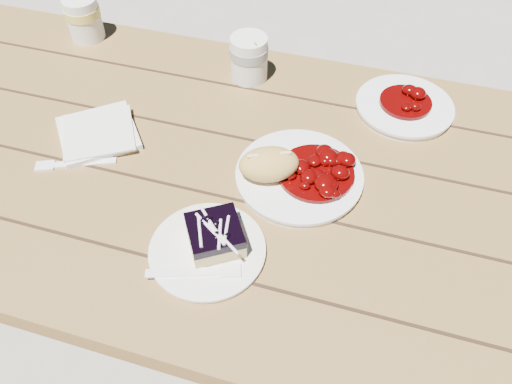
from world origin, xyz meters
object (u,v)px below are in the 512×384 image
(main_plate, at_px, (299,176))
(second_plate, at_px, (404,107))
(picnic_table, at_px, (201,208))
(blueberry_cake, at_px, (215,235))
(second_cup, at_px, (84,19))
(coffee_cup, at_px, (249,58))
(bread_roll, at_px, (269,164))
(dessert_plate, at_px, (207,251))

(main_plate, xyz_separation_m, second_plate, (0.17, 0.26, 0.00))
(picnic_table, height_order, blueberry_cake, blueberry_cake)
(second_plate, bearing_deg, picnic_table, -145.54)
(picnic_table, bearing_deg, main_plate, 0.94)
(second_cup, bearing_deg, second_plate, -4.31)
(coffee_cup, bearing_deg, second_plate, -2.56)
(blueberry_cake, bearing_deg, picnic_table, 88.78)
(picnic_table, relative_size, bread_roll, 17.74)
(picnic_table, bearing_deg, bread_roll, -5.91)
(main_plate, distance_m, blueberry_cake, 0.22)
(main_plate, bearing_deg, second_plate, 56.66)
(bread_roll, relative_size, dessert_plate, 0.59)
(dessert_plate, distance_m, second_plate, 0.55)
(main_plate, xyz_separation_m, bread_roll, (-0.05, -0.02, 0.04))
(dessert_plate, xyz_separation_m, second_plate, (0.28, 0.47, 0.00))
(picnic_table, xyz_separation_m, blueberry_cake, (0.11, -0.19, 0.20))
(picnic_table, height_order, coffee_cup, coffee_cup)
(dessert_plate, relative_size, second_plate, 0.94)
(picnic_table, bearing_deg, dessert_plate, -62.96)
(bread_roll, bearing_deg, coffee_cup, 113.44)
(coffee_cup, relative_size, second_plate, 0.51)
(picnic_table, bearing_deg, second_plate, 34.46)
(dessert_plate, distance_m, second_cup, 0.74)
(blueberry_cake, bearing_deg, second_plate, 26.64)
(main_plate, distance_m, dessert_plate, 0.23)
(picnic_table, relative_size, main_plate, 8.45)
(coffee_cup, bearing_deg, picnic_table, -96.13)
(blueberry_cake, height_order, second_cup, second_cup)
(dessert_plate, xyz_separation_m, second_cup, (-0.51, 0.53, 0.05))
(picnic_table, bearing_deg, blueberry_cake, -58.86)
(coffee_cup, bearing_deg, second_cup, 174.29)
(second_plate, height_order, second_cup, second_cup)
(bread_roll, relative_size, blueberry_cake, 0.95)
(main_plate, height_order, dessert_plate, main_plate)
(dessert_plate, bearing_deg, blueberry_cake, 56.31)
(bread_roll, bearing_deg, picnic_table, 174.09)
(second_plate, relative_size, second_cup, 1.96)
(blueberry_cake, relative_size, second_plate, 0.58)
(main_plate, distance_m, second_cup, 0.70)
(second_plate, xyz_separation_m, second_cup, (-0.80, 0.06, 0.04))
(picnic_table, height_order, dessert_plate, dessert_plate)
(second_plate, bearing_deg, main_plate, -123.34)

